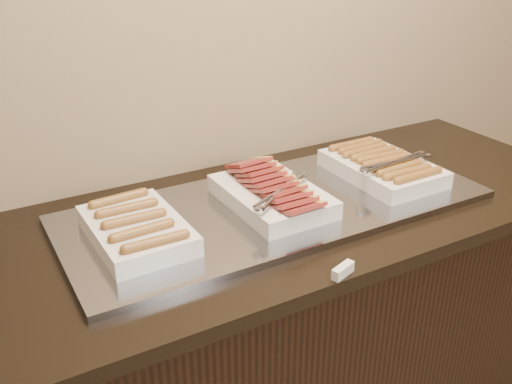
% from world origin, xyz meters
% --- Properties ---
extents(counter, '(2.06, 0.76, 0.90)m').
position_xyz_m(counter, '(0.00, 2.13, 0.45)').
color(counter, black).
rests_on(counter, ground).
extents(warming_tray, '(1.20, 0.50, 0.02)m').
position_xyz_m(warming_tray, '(0.02, 2.13, 0.91)').
color(warming_tray, '#9294A0').
rests_on(warming_tray, counter).
extents(dish_left, '(0.22, 0.32, 0.07)m').
position_xyz_m(dish_left, '(-0.39, 2.13, 0.95)').
color(dish_left, silver).
rests_on(dish_left, warming_tray).
extents(dish_center, '(0.26, 0.37, 0.10)m').
position_xyz_m(dish_center, '(0.00, 2.13, 0.96)').
color(dish_center, silver).
rests_on(dish_center, warming_tray).
extents(dish_right, '(0.26, 0.36, 0.08)m').
position_xyz_m(dish_right, '(0.40, 2.13, 0.95)').
color(dish_right, silver).
rests_on(dish_right, warming_tray).
extents(label_holder, '(0.07, 0.04, 0.03)m').
position_xyz_m(label_holder, '(-0.02, 1.77, 0.91)').
color(label_holder, silver).
rests_on(label_holder, counter).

